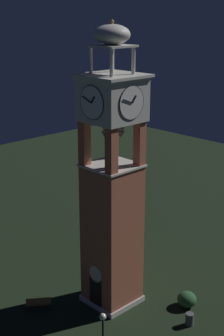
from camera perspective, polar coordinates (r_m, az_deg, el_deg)
name	(u,v)px	position (r m, az deg, el deg)	size (l,w,h in m)	color
ground	(112,300)	(34.50, 0.00, -14.93)	(80.00, 80.00, 0.00)	black
clock_tower	(112,195)	(31.08, 0.00, -3.12)	(3.53, 3.53, 18.10)	#AD5B42
park_bench	(39,303)	(33.62, -8.43, -15.13)	(1.30, 1.55, 0.95)	brown
lamp_post	(103,331)	(27.45, -1.05, -18.24)	(0.36, 0.36, 3.57)	black
trash_bin	(190,319)	(32.36, 8.90, -16.79)	(0.52, 0.52, 0.80)	#4C4C51
shrub_near_entry	(187,299)	(33.98, 8.59, -14.69)	(1.26, 1.26, 1.02)	#28562D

